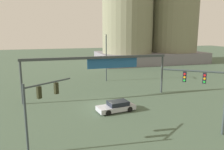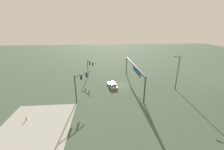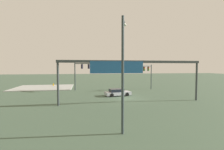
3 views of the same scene
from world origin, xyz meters
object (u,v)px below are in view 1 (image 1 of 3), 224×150
(traffic_signal_near_corner, at_px, (39,101))
(sedan_car_approaching, at_px, (116,106))
(traffic_signal_opposite_side, at_px, (209,88))
(streetlamp_curved_arm, at_px, (106,55))

(traffic_signal_near_corner, height_order, sedan_car_approaching, traffic_signal_near_corner)
(sedan_car_approaching, bearing_deg, traffic_signal_near_corner, 28.98)
(traffic_signal_opposite_side, distance_m, sedan_car_approaching, 10.65)
(sedan_car_approaching, bearing_deg, traffic_signal_opposite_side, 121.52)
(traffic_signal_near_corner, xyz_separation_m, traffic_signal_opposite_side, (14.76, -1.23, 0.30))
(traffic_signal_opposite_side, distance_m, streetlamp_curved_arm, 23.92)
(streetlamp_curved_arm, relative_size, sedan_car_approaching, 1.86)
(traffic_signal_near_corner, distance_m, traffic_signal_opposite_side, 14.81)
(traffic_signal_near_corner, distance_m, streetlamp_curved_arm, 25.13)
(traffic_signal_opposite_side, height_order, streetlamp_curved_arm, streetlamp_curved_arm)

